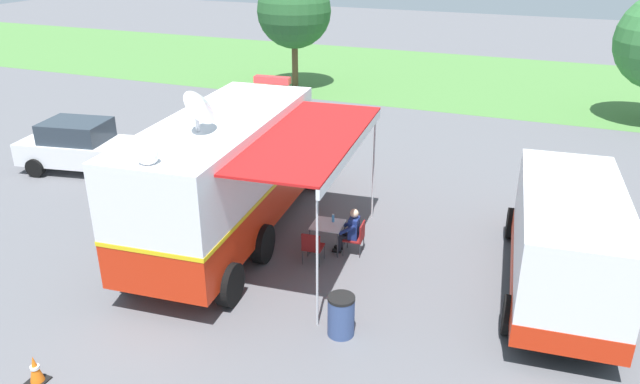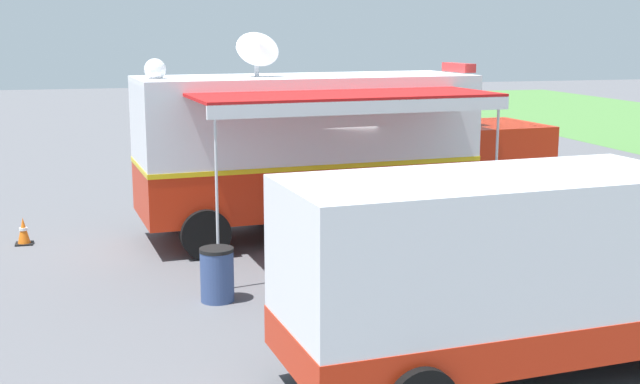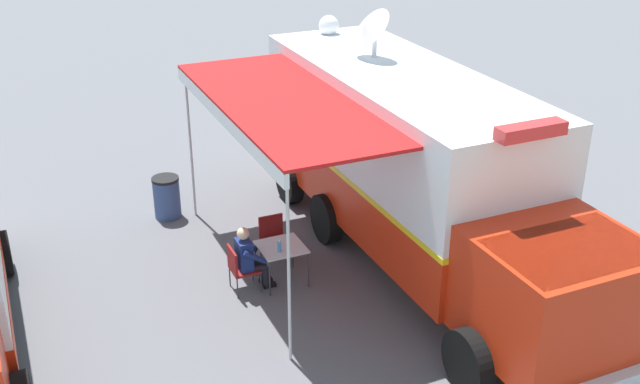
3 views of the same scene
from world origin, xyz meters
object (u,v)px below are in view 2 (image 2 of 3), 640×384
at_px(seated_responder, 389,237).
at_px(car_behind_truck, 341,147).
at_px(command_truck, 338,146).
at_px(trash_bin, 217,275).
at_px(folding_chair_at_table, 393,247).
at_px(support_truck, 523,275).
at_px(water_bottle, 386,221).
at_px(traffic_cone, 24,231).
at_px(folding_chair_beside_table, 332,238).
at_px(folding_table, 376,229).

bearing_deg(seated_responder, car_behind_truck, 168.47).
bearing_deg(car_behind_truck, command_truck, -16.81).
bearing_deg(trash_bin, folding_chair_at_table, 102.62).
bearing_deg(command_truck, support_truck, 0.55).
xyz_separation_m(folding_chair_at_table, seated_responder, (-0.19, -0.02, 0.14)).
height_order(water_bottle, folding_chair_at_table, water_bottle).
bearing_deg(folding_chair_at_table, car_behind_truck, 168.74).
xyz_separation_m(water_bottle, support_truck, (5.58, -0.11, 0.55)).
bearing_deg(folding_chair_at_table, water_bottle, 171.09).
distance_m(folding_chair_at_table, traffic_cone, 7.92).
bearing_deg(command_truck, seated_responder, 1.02).
height_order(water_bottle, support_truck, support_truck).
distance_m(water_bottle, seated_responder, 0.57).
relative_size(water_bottle, seated_responder, 0.18).
distance_m(command_truck, folding_chair_beside_table, 3.02).
height_order(command_truck, seated_responder, command_truck).
bearing_deg(seated_responder, folding_chair_beside_table, -127.93).
height_order(folding_table, folding_chair_beside_table, folding_chair_beside_table).
bearing_deg(folding_chair_beside_table, water_bottle, 80.40).
distance_m(folding_table, support_truck, 5.71).
bearing_deg(folding_chair_at_table, folding_table, -175.52).
height_order(command_truck, folding_chair_at_table, command_truck).
bearing_deg(folding_chair_at_table, traffic_cone, -120.61).
distance_m(seated_responder, trash_bin, 3.49).
distance_m(seated_responder, traffic_cone, 7.82).
bearing_deg(car_behind_truck, support_truck, -7.77).
bearing_deg(command_truck, folding_chair_beside_table, -18.40).
distance_m(command_truck, trash_bin, 5.51).
xyz_separation_m(traffic_cone, support_truck, (8.90, 6.82, 1.11)).
xyz_separation_m(folding_table, folding_chair_beside_table, (-0.09, -0.85, -0.16)).
xyz_separation_m(folding_chair_at_table, folding_chair_beside_table, (-0.89, -0.91, 0.00)).
bearing_deg(seated_responder, traffic_cone, -119.48).
bearing_deg(trash_bin, support_truck, 39.39).
relative_size(command_truck, traffic_cone, 16.65).
distance_m(seated_responder, support_truck, 5.11).
relative_size(trash_bin, traffic_cone, 1.57).
bearing_deg(folding_chair_beside_table, seated_responder, 52.07).
bearing_deg(folding_chair_at_table, folding_chair_beside_table, -134.20).
bearing_deg(traffic_cone, folding_chair_beside_table, 61.95).
xyz_separation_m(folding_chair_beside_table, seated_responder, (0.70, 0.90, 0.14)).
height_order(folding_table, seated_responder, seated_responder).
distance_m(water_bottle, folding_chair_at_table, 0.79).
relative_size(folding_table, seated_responder, 0.69).
bearing_deg(traffic_cone, folding_chair_at_table, 59.39).
xyz_separation_m(water_bottle, folding_chair_beside_table, (-0.17, -1.02, -0.32)).
bearing_deg(trash_bin, seated_responder, 105.70).
bearing_deg(traffic_cone, water_bottle, 64.40).
height_order(folding_table, car_behind_truck, car_behind_truck).
bearing_deg(water_bottle, folding_chair_beside_table, -99.60).
xyz_separation_m(folding_chair_beside_table, car_behind_truck, (-9.81, 3.04, 0.37)).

